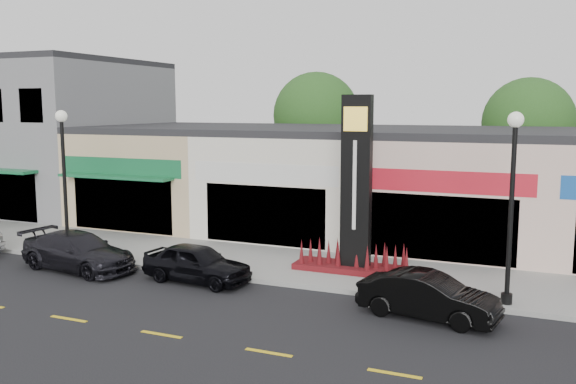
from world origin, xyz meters
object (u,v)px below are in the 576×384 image
Objects in this scene: car_dark_sedan at (78,251)px; car_black_sedan at (197,263)px; pylon_sign at (356,210)px; car_black_conv at (428,296)px; lamp_east_near at (512,189)px; lamp_west_near at (64,167)px.

car_black_sedan is at bearing -78.28° from car_dark_sedan.
pylon_sign is 4.83m from car_black_conv.
car_dark_sedan is (-14.28, -1.37, -2.81)m from lamp_east_near.
lamp_west_near is at bearing 59.41° from car_dark_sedan.
car_black_conv is at bearing -83.44° from car_dark_sedan.
car_black_conv is at bearing -89.10° from car_black_sedan.
lamp_east_near is 1.46× the size of car_black_sedan.
lamp_west_near and lamp_east_near have the same top height.
lamp_west_near is at bearing -171.23° from pylon_sign.
lamp_east_near is at bearing -39.49° from car_black_conv.
pylon_sign is at bearing 161.25° from lamp_east_near.
lamp_west_near is 3.57m from car_dark_sedan.
car_black_sedan is at bearing -9.43° from lamp_west_near.
lamp_east_near is 14.62m from car_dark_sedan.
car_black_conv is (14.05, -1.67, -2.85)m from lamp_west_near.
pylon_sign reaches higher than car_black_sedan.
lamp_east_near reaches higher than car_dark_sedan.
lamp_east_near is at bearing -78.27° from car_black_sedan.
lamp_east_near reaches higher than car_black_conv.
pylon_sign reaches higher than lamp_east_near.
lamp_east_near is 5.42m from pylon_sign.
pylon_sign is 1.58× the size of car_black_conv.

